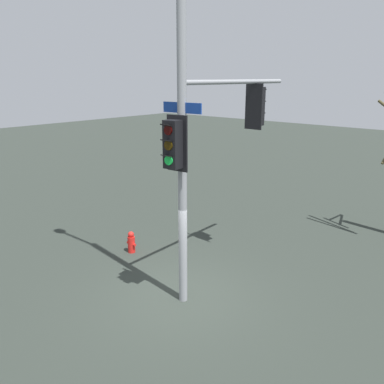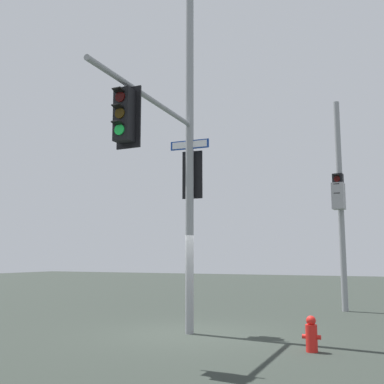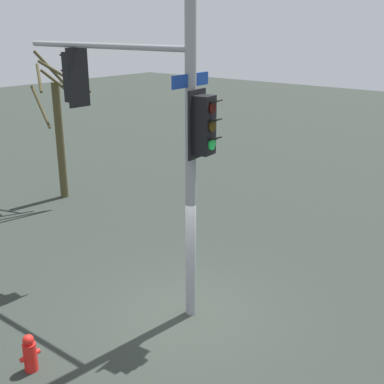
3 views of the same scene
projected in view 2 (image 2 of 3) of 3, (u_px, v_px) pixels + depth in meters
ground_plane at (194, 334)px, 11.65m from camera, size 80.00×80.00×0.00m
main_signal_pole_assembly at (184, 130)px, 11.81m from camera, size 3.12×5.32×9.97m
secondary_pole_assembly at (340, 199)px, 17.05m from camera, size 0.44×0.77×7.83m
fire_hydrant at (311, 335)px, 9.53m from camera, size 0.38×0.24×0.73m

